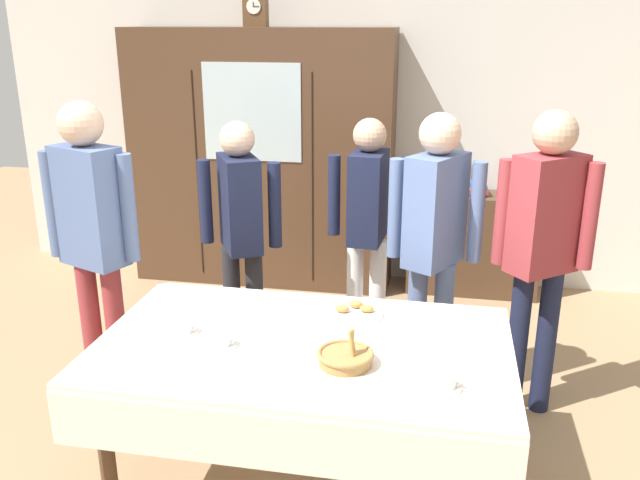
% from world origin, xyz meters
% --- Properties ---
extents(ground_plane, '(12.00, 12.00, 0.00)m').
position_xyz_m(ground_plane, '(0.00, 0.00, 0.00)').
color(ground_plane, '#997A56').
rests_on(ground_plane, ground).
extents(back_wall, '(6.40, 0.10, 2.70)m').
position_xyz_m(back_wall, '(0.00, 2.65, 1.35)').
color(back_wall, silver).
rests_on(back_wall, ground).
extents(dining_table, '(1.84, 1.10, 0.76)m').
position_xyz_m(dining_table, '(0.00, -0.24, 0.67)').
color(dining_table, '#4C3321').
rests_on(dining_table, ground).
extents(wall_cabinet, '(2.14, 0.46, 2.07)m').
position_xyz_m(wall_cabinet, '(-0.90, 2.35, 1.04)').
color(wall_cabinet, '#4C3321').
rests_on(wall_cabinet, ground).
extents(mantel_clock, '(0.18, 0.11, 0.24)m').
position_xyz_m(mantel_clock, '(-0.91, 2.35, 2.19)').
color(mantel_clock, brown).
rests_on(mantel_clock, wall_cabinet).
extents(bookshelf_low, '(1.03, 0.35, 0.82)m').
position_xyz_m(bookshelf_low, '(0.83, 2.41, 0.41)').
color(bookshelf_low, '#4C3321').
rests_on(bookshelf_low, ground).
extents(book_stack, '(0.17, 0.23, 0.09)m').
position_xyz_m(book_stack, '(0.83, 2.41, 0.86)').
color(book_stack, '#2D5184').
rests_on(book_stack, bookshelf_low).
extents(tea_cup_back_edge, '(0.13, 0.13, 0.06)m').
position_xyz_m(tea_cup_back_edge, '(0.63, -0.48, 0.79)').
color(tea_cup_back_edge, white).
rests_on(tea_cup_back_edge, dining_table).
extents(tea_cup_front_edge, '(0.13, 0.13, 0.06)m').
position_xyz_m(tea_cup_front_edge, '(-0.34, -0.30, 0.79)').
color(tea_cup_front_edge, silver).
rests_on(tea_cup_front_edge, dining_table).
extents(tea_cup_mid_right, '(0.13, 0.13, 0.06)m').
position_xyz_m(tea_cup_mid_right, '(-0.55, -0.22, 0.79)').
color(tea_cup_mid_right, white).
rests_on(tea_cup_mid_right, dining_table).
extents(bread_basket, '(0.24, 0.24, 0.16)m').
position_xyz_m(bread_basket, '(0.22, -0.36, 0.79)').
color(bread_basket, '#9E7542').
rests_on(bread_basket, dining_table).
extents(pastry_plate, '(0.28, 0.28, 0.05)m').
position_xyz_m(pastry_plate, '(0.18, 0.14, 0.77)').
color(pastry_plate, white).
rests_on(pastry_plate, dining_table).
extents(spoon_near_left, '(0.12, 0.02, 0.01)m').
position_xyz_m(spoon_near_left, '(-0.08, -0.45, 0.76)').
color(spoon_near_left, silver).
rests_on(spoon_near_left, dining_table).
extents(spoon_far_left, '(0.12, 0.02, 0.01)m').
position_xyz_m(spoon_far_left, '(-0.61, -0.48, 0.76)').
color(spoon_far_left, silver).
rests_on(spoon_far_left, dining_table).
extents(person_near_right_end, '(0.52, 0.41, 1.56)m').
position_xyz_m(person_near_right_end, '(-0.64, 0.93, 0.95)').
color(person_near_right_end, '#232328').
rests_on(person_near_right_end, ground).
extents(person_by_cabinet, '(0.52, 0.38, 1.70)m').
position_xyz_m(person_by_cabinet, '(1.11, 0.69, 1.04)').
color(person_by_cabinet, '#191E38').
rests_on(person_by_cabinet, ground).
extents(person_beside_shelf, '(0.52, 0.37, 1.56)m').
position_xyz_m(person_beside_shelf, '(0.11, 1.25, 0.94)').
color(person_beside_shelf, silver).
rests_on(person_beside_shelf, ground).
extents(person_behind_table_right, '(0.52, 0.32, 1.74)m').
position_xyz_m(person_behind_table_right, '(-1.27, 0.31, 1.07)').
color(person_behind_table_right, '#933338').
rests_on(person_behind_table_right, ground).
extents(person_behind_table_left, '(0.52, 0.41, 1.67)m').
position_xyz_m(person_behind_table_left, '(0.54, 0.74, 1.02)').
color(person_behind_table_left, slate).
rests_on(person_behind_table_left, ground).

